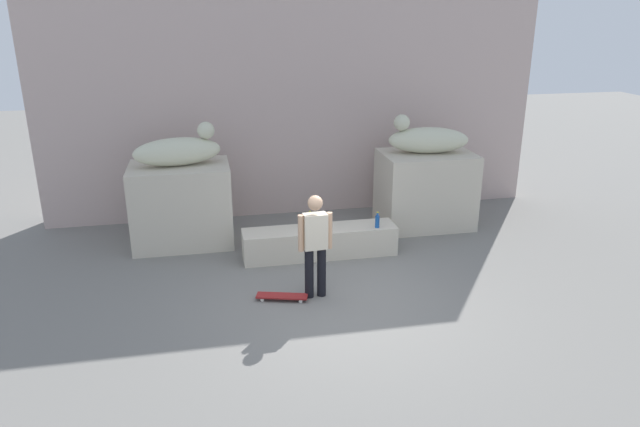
{
  "coord_description": "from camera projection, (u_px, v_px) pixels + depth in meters",
  "views": [
    {
      "loc": [
        -1.98,
        -7.79,
        4.35
      ],
      "look_at": [
        -0.15,
        1.17,
        1.1
      ],
      "focal_mm": 32.99,
      "sensor_mm": 36.0,
      "label": 1
    }
  ],
  "objects": [
    {
      "name": "ground_plane",
      "position": [
        345.0,
        305.0,
        9.02
      ],
      "size": [
        40.0,
        40.0,
        0.0
      ],
      "primitive_type": "plane",
      "color": "slate"
    },
    {
      "name": "facade_wall",
      "position": [
        294.0,
        92.0,
        12.48
      ],
      "size": [
        10.56,
        0.6,
        5.2
      ],
      "primitive_type": "cube",
      "color": "#C1A9A1",
      "rests_on": "ground_plane"
    },
    {
      "name": "pedestal_left",
      "position": [
        182.0,
        205.0,
        11.16
      ],
      "size": [
        1.84,
        1.27,
        1.54
      ],
      "primitive_type": "cube",
      "color": "beige",
      "rests_on": "ground_plane"
    },
    {
      "name": "pedestal_right",
      "position": [
        425.0,
        189.0,
        12.08
      ],
      "size": [
        1.84,
        1.27,
        1.54
      ],
      "primitive_type": "cube",
      "color": "beige",
      "rests_on": "ground_plane"
    },
    {
      "name": "statue_reclining_left",
      "position": [
        179.0,
        150.0,
        10.82
      ],
      "size": [
        1.67,
        0.82,
        0.78
      ],
      "rotation": [
        0.0,
        0.0,
        0.17
      ],
      "color": "beige",
      "rests_on": "pedestal_left"
    },
    {
      "name": "statue_reclining_right",
      "position": [
        427.0,
        139.0,
        11.72
      ],
      "size": [
        1.67,
        0.83,
        0.78
      ],
      "rotation": [
        0.0,
        0.0,
        2.97
      ],
      "color": "beige",
      "rests_on": "pedestal_right"
    },
    {
      "name": "ledge_block",
      "position": [
        320.0,
        242.0,
        10.73
      ],
      "size": [
        2.8,
        0.6,
        0.53
      ],
      "primitive_type": "cube",
      "color": "beige",
      "rests_on": "ground_plane"
    },
    {
      "name": "skater",
      "position": [
        315.0,
        242.0,
        9.0
      ],
      "size": [
        0.54,
        0.23,
        1.67
      ],
      "rotation": [
        0.0,
        0.0,
        0.07
      ],
      "color": "black",
      "rests_on": "ground_plane"
    },
    {
      "name": "skateboard",
      "position": [
        282.0,
        296.0,
        9.17
      ],
      "size": [
        0.82,
        0.41,
        0.08
      ],
      "rotation": [
        0.0,
        0.0,
        -0.28
      ],
      "color": "maroon",
      "rests_on": "ground_plane"
    },
    {
      "name": "bottle_blue",
      "position": [
        377.0,
        221.0,
        10.63
      ],
      "size": [
        0.08,
        0.08,
        0.3
      ],
      "color": "#194C99",
      "rests_on": "ledge_block"
    },
    {
      "name": "bottle_green",
      "position": [
        310.0,
        220.0,
        10.74
      ],
      "size": [
        0.07,
        0.07,
        0.28
      ],
      "color": "#1E722D",
      "rests_on": "ledge_block"
    }
  ]
}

